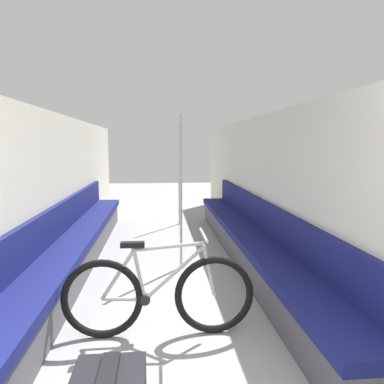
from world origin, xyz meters
TOP-DOWN VIEW (x-y plane):
  - wall_left at (-1.46, 3.86)m, footprint 0.10×10.92m
  - wall_right at (1.46, 3.86)m, footprint 0.10×10.92m
  - bench_seat_row_left at (-1.19, 3.90)m, footprint 0.49×6.28m
  - bench_seat_row_right at (1.19, 3.90)m, footprint 0.49×6.28m
  - bicycle at (-0.08, 2.02)m, footprint 1.65×0.46m
  - grab_pole_near at (0.22, 3.81)m, footprint 0.08×0.08m
  - grab_pole_far at (0.36, 6.56)m, footprint 0.08×0.08m

SIDE VIEW (x-z plane):
  - bench_seat_row_left at x=-1.19m, z-range -0.15..0.73m
  - bench_seat_row_right at x=1.19m, z-range -0.15..0.73m
  - bicycle at x=-0.08m, z-range -0.08..0.81m
  - grab_pole_near at x=0.22m, z-range -0.03..2.02m
  - grab_pole_far at x=0.36m, z-range -0.03..2.02m
  - wall_left at x=-1.46m, z-range 0.00..2.07m
  - wall_right at x=1.46m, z-range 0.00..2.07m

